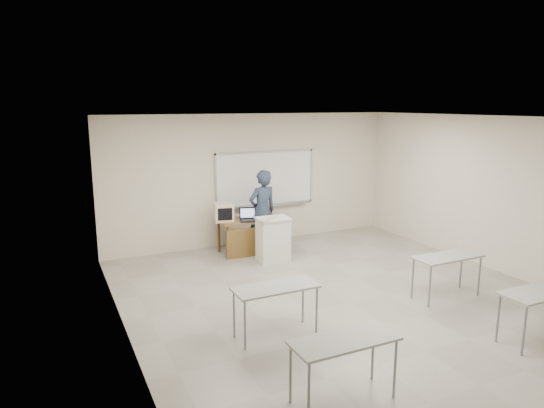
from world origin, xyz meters
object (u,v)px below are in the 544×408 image
podium (273,239)px  crt_monitor (224,212)px  presenter (262,212)px  whiteboard (265,179)px  laptop (247,218)px  mouse (262,219)px  keyboard (269,219)px  instructor_desk (252,230)px

podium → crt_monitor: bearing=131.8°
presenter → podium: bearing=76.6°
whiteboard → crt_monitor: bearing=-155.8°
laptop → mouse: (0.30, -0.08, -0.04)m
podium → laptop: laptop is taller
mouse → presenter: 0.17m
presenter → crt_monitor: bearing=-27.3°
laptop → keyboard: laptop is taller
laptop → keyboard: bearing=-62.4°
whiteboard → laptop: size_ratio=6.89×
laptop → presenter: (0.35, -0.02, 0.11)m
crt_monitor → podium: bearing=-39.8°
keyboard → mouse: bearing=61.5°
instructor_desk → laptop: laptop is taller
mouse → podium: bearing=-66.8°
instructor_desk → crt_monitor: (-0.55, 0.24, 0.40)m
laptop → presenter: bearing=14.0°
keyboard → presenter: (0.20, 0.76, -0.02)m
podium → instructor_desk: bearing=108.8°
laptop → whiteboard: bearing=62.0°
presenter → whiteboard: bearing=-127.6°
mouse → instructor_desk: bearing=179.1°
instructor_desk → keyboard: bearing=-85.5°
laptop → keyboard: size_ratio=0.75×
instructor_desk → crt_monitor: 0.72m
whiteboard → mouse: size_ratio=25.81×
crt_monitor → laptop: 0.53m
keyboard → laptop: bearing=84.4°
crt_monitor → mouse: (0.75, -0.33, -0.16)m
whiteboard → keyboard: whiteboard is taller
whiteboard → podium: (-0.50, -1.47, -1.02)m
keyboard → whiteboard: bearing=51.3°
laptop → keyboard: (0.15, -0.78, 0.13)m
whiteboard → laptop: 1.32m
whiteboard → instructor_desk: 1.42m
presenter → keyboard: bearing=66.3°
laptop → instructor_desk: bearing=23.2°
whiteboard → mouse: whiteboard is taller
crt_monitor → laptop: bearing=-18.2°
crt_monitor → keyboard: 1.19m
keyboard → podium: bearing=22.2°
laptop → keyboard: 0.80m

